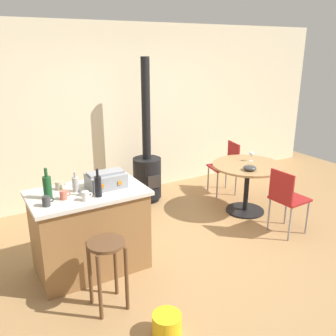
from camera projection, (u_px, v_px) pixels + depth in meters
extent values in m
plane|color=#A37A4C|center=(206.00, 250.00, 4.41)|extent=(8.80, 8.80, 0.00)
cube|color=beige|center=(125.00, 112.00, 5.83)|extent=(8.00, 0.10, 2.70)
cube|color=olive|center=(90.00, 232.00, 3.93)|extent=(1.14, 0.67, 0.87)
cube|color=beige|center=(87.00, 193.00, 3.78)|extent=(1.20, 0.73, 0.04)
cylinder|color=brown|center=(116.00, 265.00, 3.53)|extent=(0.04, 0.04, 0.65)
cylinder|color=brown|center=(90.00, 273.00, 3.40)|extent=(0.04, 0.04, 0.65)
cylinder|color=brown|center=(100.00, 288.00, 3.19)|extent=(0.04, 0.04, 0.65)
cylinder|color=brown|center=(127.00, 279.00, 3.32)|extent=(0.04, 0.04, 0.65)
cylinder|color=brown|center=(106.00, 243.00, 3.25)|extent=(0.34, 0.34, 0.03)
cylinder|color=black|center=(245.00, 210.00, 5.45)|extent=(0.56, 0.56, 0.02)
cylinder|color=black|center=(246.00, 189.00, 5.34)|extent=(0.07, 0.07, 0.70)
cylinder|color=#A37A4C|center=(248.00, 165.00, 5.23)|extent=(1.02, 1.02, 0.03)
cube|color=maroon|center=(222.00, 167.00, 6.00)|extent=(0.47, 0.47, 0.03)
cube|color=maroon|center=(233.00, 154.00, 6.00)|extent=(0.09, 0.36, 0.40)
cylinder|color=gray|center=(236.00, 183.00, 5.97)|extent=(0.02, 0.02, 0.44)
cylinder|color=gray|center=(226.00, 176.00, 6.28)|extent=(0.02, 0.02, 0.44)
cylinder|color=gray|center=(208.00, 178.00, 6.17)|extent=(0.02, 0.02, 0.44)
cylinder|color=gray|center=(217.00, 185.00, 5.87)|extent=(0.02, 0.02, 0.44)
cube|color=maroon|center=(290.00, 199.00, 4.70)|extent=(0.42, 0.42, 0.03)
cube|color=maroon|center=(281.00, 187.00, 4.54)|extent=(0.04, 0.36, 0.40)
cylinder|color=gray|center=(269.00, 214.00, 4.82)|extent=(0.02, 0.02, 0.46)
cylinder|color=gray|center=(290.00, 224.00, 4.55)|extent=(0.02, 0.02, 0.46)
cylinder|color=gray|center=(307.00, 218.00, 4.73)|extent=(0.02, 0.02, 0.46)
cylinder|color=gray|center=(286.00, 208.00, 5.00)|extent=(0.02, 0.02, 0.46)
cylinder|color=black|center=(148.00, 198.00, 5.85)|extent=(0.37, 0.37, 0.06)
cylinder|color=black|center=(147.00, 178.00, 5.74)|extent=(0.44, 0.44, 0.63)
cube|color=#2D2826|center=(154.00, 182.00, 5.56)|extent=(0.20, 0.02, 0.20)
cylinder|color=black|center=(146.00, 110.00, 5.41)|extent=(0.13, 0.13, 1.51)
cube|color=gray|center=(106.00, 180.00, 3.87)|extent=(0.39, 0.28, 0.15)
cube|color=gray|center=(106.00, 173.00, 3.84)|extent=(0.37, 0.17, 0.02)
cube|color=orange|center=(102.00, 186.00, 3.70)|extent=(0.04, 0.01, 0.04)
cube|color=orange|center=(120.00, 183.00, 3.80)|extent=(0.04, 0.01, 0.04)
cylinder|color=black|center=(98.00, 187.00, 3.62)|extent=(0.07, 0.07, 0.21)
cylinder|color=black|center=(97.00, 173.00, 3.57)|extent=(0.03, 0.03, 0.08)
cylinder|color=#B7B2AD|center=(76.00, 184.00, 3.75)|extent=(0.07, 0.07, 0.15)
cylinder|color=#B7B2AD|center=(75.00, 175.00, 3.72)|extent=(0.03, 0.03, 0.06)
cylinder|color=#194C23|center=(47.00, 188.00, 3.57)|extent=(0.08, 0.08, 0.23)
cylinder|color=#194C23|center=(46.00, 173.00, 3.52)|extent=(0.03, 0.03, 0.09)
cylinder|color=white|center=(85.00, 196.00, 3.54)|extent=(0.07, 0.07, 0.09)
torus|color=white|center=(90.00, 195.00, 3.56)|extent=(0.05, 0.01, 0.05)
cylinder|color=#383838|center=(46.00, 201.00, 3.41)|extent=(0.07, 0.07, 0.10)
torus|color=#383838|center=(51.00, 200.00, 3.43)|extent=(0.05, 0.01, 0.05)
cylinder|color=tan|center=(59.00, 185.00, 3.81)|extent=(0.08, 0.08, 0.09)
torus|color=tan|center=(63.00, 184.00, 3.83)|extent=(0.05, 0.01, 0.05)
cylinder|color=#DB6651|center=(64.00, 195.00, 3.57)|extent=(0.07, 0.07, 0.09)
torus|color=#DB6651|center=(68.00, 194.00, 3.59)|extent=(0.05, 0.01, 0.05)
cylinder|color=silver|center=(251.00, 161.00, 5.38)|extent=(0.06, 0.06, 0.00)
cylinder|color=silver|center=(251.00, 158.00, 5.37)|extent=(0.01, 0.01, 0.08)
ellipsoid|color=silver|center=(251.00, 154.00, 5.35)|extent=(0.07, 0.07, 0.06)
ellipsoid|color=#383838|center=(250.00, 168.00, 4.96)|extent=(0.18, 0.18, 0.07)
cylinder|color=yellow|center=(167.00, 325.00, 3.08)|extent=(0.25, 0.25, 0.20)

